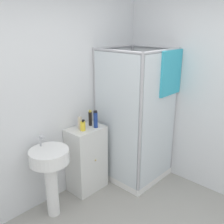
{
  "coord_description": "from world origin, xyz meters",
  "views": [
    {
      "loc": [
        -1.47,
        -0.87,
        2.16
      ],
      "look_at": [
        0.7,
        1.18,
        1.14
      ],
      "focal_mm": 42.0,
      "sensor_mm": 36.0,
      "label": 1
    }
  ],
  "objects_px": {
    "soap_dispenser": "(83,126)",
    "lotion_bottle_white": "(80,123)",
    "sink": "(50,167)",
    "shampoo_bottle_blue": "(96,119)",
    "shampoo_bottle_tall_black": "(90,118)"
  },
  "relations": [
    {
      "from": "sink",
      "to": "soap_dispenser",
      "type": "bearing_deg",
      "value": 6.5
    },
    {
      "from": "shampoo_bottle_tall_black",
      "to": "sink",
      "type": "bearing_deg",
      "value": -170.44
    },
    {
      "from": "sink",
      "to": "shampoo_bottle_blue",
      "type": "height_order",
      "value": "shampoo_bottle_blue"
    },
    {
      "from": "soap_dispenser",
      "to": "shampoo_bottle_tall_black",
      "type": "distance_m",
      "value": 0.19
    },
    {
      "from": "shampoo_bottle_tall_black",
      "to": "shampoo_bottle_blue",
      "type": "xyz_separation_m",
      "value": [
        -0.0,
        -0.1,
        0.01
      ]
    },
    {
      "from": "soap_dispenser",
      "to": "shampoo_bottle_tall_black",
      "type": "xyz_separation_m",
      "value": [
        0.18,
        0.06,
        0.04
      ]
    },
    {
      "from": "soap_dispenser",
      "to": "sink",
      "type": "bearing_deg",
      "value": -173.5
    },
    {
      "from": "soap_dispenser",
      "to": "lotion_bottle_white",
      "type": "height_order",
      "value": "lotion_bottle_white"
    },
    {
      "from": "soap_dispenser",
      "to": "shampoo_bottle_blue",
      "type": "xyz_separation_m",
      "value": [
        0.18,
        -0.04,
        0.05
      ]
    },
    {
      "from": "soap_dispenser",
      "to": "lotion_bottle_white",
      "type": "distance_m",
      "value": 0.08
    },
    {
      "from": "sink",
      "to": "shampoo_bottle_blue",
      "type": "bearing_deg",
      "value": 1.75
    },
    {
      "from": "shampoo_bottle_tall_black",
      "to": "soap_dispenser",
      "type": "bearing_deg",
      "value": -161.53
    },
    {
      "from": "lotion_bottle_white",
      "to": "soap_dispenser",
      "type": "bearing_deg",
      "value": -102.99
    },
    {
      "from": "shampoo_bottle_tall_black",
      "to": "lotion_bottle_white",
      "type": "relative_size",
      "value": 1.1
    },
    {
      "from": "soap_dispenser",
      "to": "lotion_bottle_white",
      "type": "xyz_separation_m",
      "value": [
        0.02,
        0.08,
        0.02
      ]
    }
  ]
}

